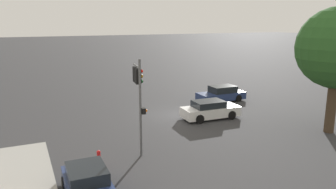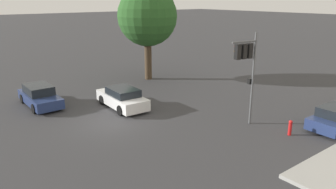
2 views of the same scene
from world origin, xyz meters
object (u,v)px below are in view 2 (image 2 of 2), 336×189
Objects in this scene: street_tree at (147,17)px; fire_hydrant at (290,127)px; crossing_car_0 at (122,98)px; crossing_car_1 at (40,96)px; traffic_signal at (246,60)px.

street_tree reaches higher than fire_hydrant.
crossing_car_1 is at bearing 50.06° from crossing_car_0.
traffic_signal is at bearing -160.44° from fire_hydrant.
crossing_car_0 is at bearing 47.87° from crossing_car_1.
street_tree is 17.31m from fire_hydrant.
street_tree is at bearing 99.72° from crossing_car_1.
crossing_car_1 is (1.85, -11.03, -5.28)m from street_tree.
fire_hydrant is (14.51, 9.72, -0.23)m from crossing_car_1.
street_tree is 9.61× the size of fire_hydrant.
street_tree reaches higher than crossing_car_1.
fire_hydrant is at bearing -4.55° from street_tree.
crossing_car_0 is 11.56m from fire_hydrant.
street_tree is 12.36m from crossing_car_1.
street_tree is at bearing 175.45° from fire_hydrant.
crossing_car_0 is 1.00× the size of crossing_car_1.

